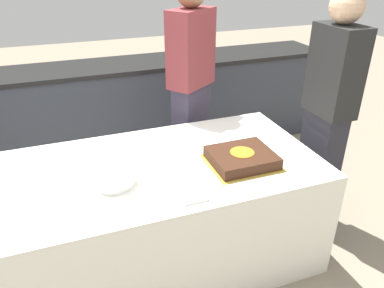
{
  "coord_description": "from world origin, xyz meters",
  "views": [
    {
      "loc": [
        -0.43,
        -1.86,
        1.86
      ],
      "look_at": [
        0.26,
        0.0,
        0.83
      ],
      "focal_mm": 35.0,
      "sensor_mm": 36.0,
      "label": 1
    }
  ],
  "objects_px": {
    "person_cutting_cake": "(191,91)",
    "cake": "(242,158)",
    "person_seated_right": "(327,114)",
    "plate_stack": "(114,177)"
  },
  "relations": [
    {
      "from": "cake",
      "to": "person_seated_right",
      "type": "distance_m",
      "value": 0.74
    },
    {
      "from": "plate_stack",
      "to": "person_seated_right",
      "type": "height_order",
      "value": "person_seated_right"
    },
    {
      "from": "cake",
      "to": "plate_stack",
      "type": "distance_m",
      "value": 0.75
    },
    {
      "from": "person_seated_right",
      "to": "plate_stack",
      "type": "bearing_deg",
      "value": -85.56
    },
    {
      "from": "person_cutting_cake",
      "to": "person_seated_right",
      "type": "bearing_deg",
      "value": 99.02
    },
    {
      "from": "person_cutting_cake",
      "to": "cake",
      "type": "bearing_deg",
      "value": 54.36
    },
    {
      "from": "cake",
      "to": "person_seated_right",
      "type": "bearing_deg",
      "value": 12.15
    },
    {
      "from": "plate_stack",
      "to": "person_cutting_cake",
      "type": "height_order",
      "value": "person_cutting_cake"
    },
    {
      "from": "cake",
      "to": "person_cutting_cake",
      "type": "distance_m",
      "value": 0.88
    },
    {
      "from": "plate_stack",
      "to": "person_cutting_cake",
      "type": "bearing_deg",
      "value": 48.06
    }
  ]
}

